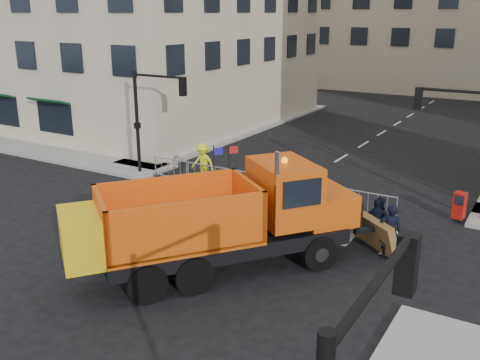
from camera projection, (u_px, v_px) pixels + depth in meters
The scene contains 10 objects.
ground at pixel (173, 263), 18.22m from camera, with size 120.00×120.00×0.00m, color black.
sidewalk_back at pixel (284, 192), 25.15m from camera, with size 64.00×5.00×0.15m, color gray.
traffic_light_left at pixel (137, 124), 27.47m from camera, with size 0.18×0.18×5.40m, color black.
crowd_barriers at pixel (261, 185), 24.64m from camera, with size 12.60×0.60×1.10m, color #9EA0A5, non-canonical shape.
plow_truck at pixel (218, 218), 17.14m from camera, with size 8.82×10.29×4.18m.
cop_a at pixel (390, 232), 18.23m from camera, with size 0.73×0.48×2.01m, color black.
cop_b at pixel (379, 218), 20.00m from camera, with size 0.79×0.62×1.63m, color black.
cop_c at pixel (376, 221), 19.57m from camera, with size 0.99×0.41×1.70m, color black.
worker at pixel (203, 163), 26.22m from camera, with size 1.24×0.72×1.93m, color #E6F11C.
newspaper_box at pixel (459, 205), 21.61m from camera, with size 0.45×0.40×1.10m, color #AC130D.
Camera 1 is at (10.48, -13.00, 8.15)m, focal length 40.00 mm.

